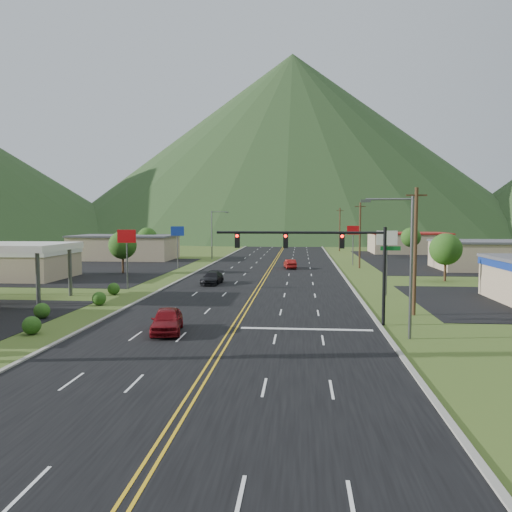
# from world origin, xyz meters

# --- Properties ---
(ground) EXTENTS (500.00, 500.00, 0.00)m
(ground) POSITION_xyz_m (0.00, 0.00, 0.00)
(ground) COLOR #3A511D
(ground) RESTS_ON ground
(road) EXTENTS (20.00, 460.00, 0.04)m
(road) POSITION_xyz_m (0.00, 0.00, 0.00)
(road) COLOR black
(road) RESTS_ON ground
(curb_east) EXTENTS (0.30, 460.00, 0.14)m
(curb_east) POSITION_xyz_m (10.15, 0.00, 0.00)
(curb_east) COLOR gray
(curb_east) RESTS_ON ground
(traffic_signal) EXTENTS (13.10, 0.43, 7.00)m
(traffic_signal) POSITION_xyz_m (6.48, 14.00, 5.33)
(traffic_signal) COLOR black
(traffic_signal) RESTS_ON ground
(streetlight_east) EXTENTS (3.28, 0.25, 9.00)m
(streetlight_east) POSITION_xyz_m (11.18, 10.00, 5.18)
(streetlight_east) COLOR #59595E
(streetlight_east) RESTS_ON ground
(streetlight_west) EXTENTS (3.28, 0.25, 9.00)m
(streetlight_west) POSITION_xyz_m (-11.68, 70.00, 5.18)
(streetlight_west) COLOR #59595E
(streetlight_west) RESTS_ON ground
(gas_canopy) EXTENTS (10.00, 8.00, 5.30)m
(gas_canopy) POSITION_xyz_m (-22.00, 22.00, 4.87)
(gas_canopy) COLOR white
(gas_canopy) RESTS_ON ground
(building_west_mid) EXTENTS (14.40, 10.40, 4.10)m
(building_west_mid) POSITION_xyz_m (-32.00, 38.00, 2.27)
(building_west_mid) COLOR tan
(building_west_mid) RESTS_ON ground
(building_west_far) EXTENTS (18.40, 11.40, 4.50)m
(building_west_far) POSITION_xyz_m (-28.00, 68.00, 2.26)
(building_west_far) COLOR tan
(building_west_far) RESTS_ON ground
(building_east_mid) EXTENTS (14.40, 11.40, 4.30)m
(building_east_mid) POSITION_xyz_m (32.00, 55.00, 2.16)
(building_east_mid) COLOR tan
(building_east_mid) RESTS_ON ground
(building_east_far) EXTENTS (16.40, 12.40, 4.50)m
(building_east_far) POSITION_xyz_m (28.00, 90.00, 2.26)
(building_east_far) COLOR tan
(building_east_far) RESTS_ON ground
(pole_sign_west_a) EXTENTS (2.00, 0.18, 6.40)m
(pole_sign_west_a) POSITION_xyz_m (-14.00, 30.00, 5.05)
(pole_sign_west_a) COLOR #59595E
(pole_sign_west_a) RESTS_ON ground
(pole_sign_west_b) EXTENTS (2.00, 0.18, 6.40)m
(pole_sign_west_b) POSITION_xyz_m (-14.00, 52.00, 5.05)
(pole_sign_west_b) COLOR #59595E
(pole_sign_west_b) RESTS_ON ground
(pole_sign_east_a) EXTENTS (2.00, 0.18, 6.40)m
(pole_sign_east_a) POSITION_xyz_m (13.00, 28.00, 5.05)
(pole_sign_east_a) COLOR #59595E
(pole_sign_east_a) RESTS_ON ground
(pole_sign_east_b) EXTENTS (2.00, 0.18, 6.40)m
(pole_sign_east_b) POSITION_xyz_m (13.00, 60.00, 5.05)
(pole_sign_east_b) COLOR #59595E
(pole_sign_east_b) RESTS_ON ground
(tree_west_a) EXTENTS (3.84, 3.84, 5.82)m
(tree_west_a) POSITION_xyz_m (-20.00, 45.00, 3.89)
(tree_west_a) COLOR #382314
(tree_west_a) RESTS_ON ground
(tree_west_b) EXTENTS (3.84, 3.84, 5.82)m
(tree_west_b) POSITION_xyz_m (-25.00, 72.00, 3.89)
(tree_west_b) COLOR #382314
(tree_west_b) RESTS_ON ground
(tree_east_a) EXTENTS (3.84, 3.84, 5.82)m
(tree_east_a) POSITION_xyz_m (22.00, 40.00, 3.89)
(tree_east_a) COLOR #382314
(tree_east_a) RESTS_ON ground
(tree_east_b) EXTENTS (3.84, 3.84, 5.82)m
(tree_east_b) POSITION_xyz_m (26.00, 78.00, 3.89)
(tree_east_b) COLOR #382314
(tree_east_b) RESTS_ON ground
(utility_pole_a) EXTENTS (1.60, 0.28, 10.00)m
(utility_pole_a) POSITION_xyz_m (13.50, 18.00, 5.13)
(utility_pole_a) COLOR #382314
(utility_pole_a) RESTS_ON ground
(utility_pole_b) EXTENTS (1.60, 0.28, 10.00)m
(utility_pole_b) POSITION_xyz_m (13.50, 55.00, 5.13)
(utility_pole_b) COLOR #382314
(utility_pole_b) RESTS_ON ground
(utility_pole_c) EXTENTS (1.60, 0.28, 10.00)m
(utility_pole_c) POSITION_xyz_m (13.50, 95.00, 5.13)
(utility_pole_c) COLOR #382314
(utility_pole_c) RESTS_ON ground
(utility_pole_d) EXTENTS (1.60, 0.28, 10.00)m
(utility_pole_d) POSITION_xyz_m (13.50, 135.00, 5.13)
(utility_pole_d) COLOR #382314
(utility_pole_d) RESTS_ON ground
(mountain_n) EXTENTS (220.00, 220.00, 85.00)m
(mountain_n) POSITION_xyz_m (0.00, 220.00, 42.50)
(mountain_n) COLOR black
(mountain_n) RESTS_ON ground
(car_red_near) EXTENTS (2.71, 5.03, 1.63)m
(car_red_near) POSITION_xyz_m (-4.24, 10.21, 0.81)
(car_red_near) COLOR maroon
(car_red_near) RESTS_ON ground
(car_dark_mid) EXTENTS (2.26, 4.92, 1.39)m
(car_dark_mid) POSITION_xyz_m (-5.59, 34.57, 0.70)
(car_dark_mid) COLOR black
(car_dark_mid) RESTS_ON ground
(car_red_far) EXTENTS (2.10, 4.38, 1.39)m
(car_red_far) POSITION_xyz_m (2.95, 53.28, 0.69)
(car_red_far) COLOR maroon
(car_red_far) RESTS_ON ground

